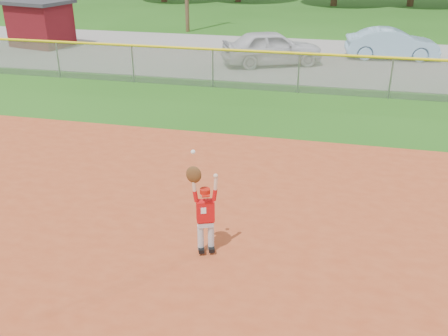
# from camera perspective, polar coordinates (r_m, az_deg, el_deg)

# --- Properties ---
(ground) EXTENTS (120.00, 120.00, 0.00)m
(ground) POSITION_cam_1_polar(r_m,az_deg,el_deg) (10.34, 3.12, -6.80)
(ground) COLOR #1F5313
(ground) RESTS_ON ground
(clay_infield) EXTENTS (24.00, 16.00, 0.04)m
(clay_infield) POSITION_cam_1_polar(r_m,az_deg,el_deg) (7.97, -0.88, -17.81)
(clay_infield) COLOR #A13D1D
(clay_infield) RESTS_ON ground
(parking_strip) EXTENTS (44.00, 10.00, 0.03)m
(parking_strip) POSITION_cam_1_polar(r_m,az_deg,el_deg) (25.30, 9.69, 12.25)
(parking_strip) COLOR gray
(parking_strip) RESTS_ON ground
(car_white_a) EXTENTS (4.93, 3.56, 1.56)m
(car_white_a) POSITION_cam_1_polar(r_m,az_deg,el_deg) (23.58, 5.51, 13.54)
(car_white_a) COLOR silver
(car_white_a) RESTS_ON parking_strip
(car_blue) EXTENTS (4.44, 1.94, 1.42)m
(car_blue) POSITION_cam_1_polar(r_m,az_deg,el_deg) (26.02, 18.63, 13.31)
(car_blue) COLOR #88B0CB
(car_blue) RESTS_ON parking_strip
(utility_shed) EXTENTS (3.67, 3.14, 2.40)m
(utility_shed) POSITION_cam_1_polar(r_m,az_deg,el_deg) (29.38, -20.25, 15.27)
(utility_shed) COLOR #4F0B10
(utility_shed) RESTS_ON ground
(outfield_fence) EXTENTS (40.06, 0.10, 1.55)m
(outfield_fence) POSITION_cam_1_polar(r_m,az_deg,el_deg) (19.27, 8.55, 11.03)
(outfield_fence) COLOR gray
(outfield_fence) RESTS_ON ground
(ballplayer) EXTENTS (0.57, 0.32, 2.04)m
(ballplayer) POSITION_cam_1_polar(r_m,az_deg,el_deg) (9.04, -2.33, -4.79)
(ballplayer) COLOR silver
(ballplayer) RESTS_ON ground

